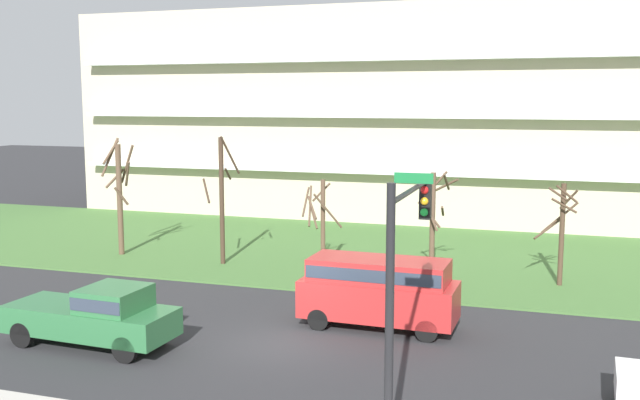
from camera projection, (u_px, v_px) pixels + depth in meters
ground at (284, 344)px, 22.65m from camera, size 160.00×160.00×0.00m
grass_lawn_strip at (384, 253)px, 35.83m from camera, size 80.00×16.00×0.08m
apartment_building at (430, 114)px, 47.25m from camera, size 46.27×11.13×13.34m
tree_far_left at (119, 192)px, 35.09m from camera, size 1.45×1.24×5.77m
tree_left at (222, 198)px, 32.98m from camera, size 1.81×1.45×6.02m
tree_center at (320, 220)px, 31.60m from camera, size 1.86×1.61×4.17m
tree_right at (433, 219)px, 30.11m from camera, size 1.74×1.63×4.67m
tree_far_right at (561, 229)px, 29.26m from camera, size 1.74×1.73×4.27m
pickup_green_near_left at (97, 315)px, 22.28m from camera, size 5.48×2.24×1.95m
van_red_center_right at (379, 287)px, 24.06m from camera, size 5.25×2.13×2.36m
traffic_signal_mast at (405, 263)px, 15.79m from camera, size 0.90×4.40×5.99m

